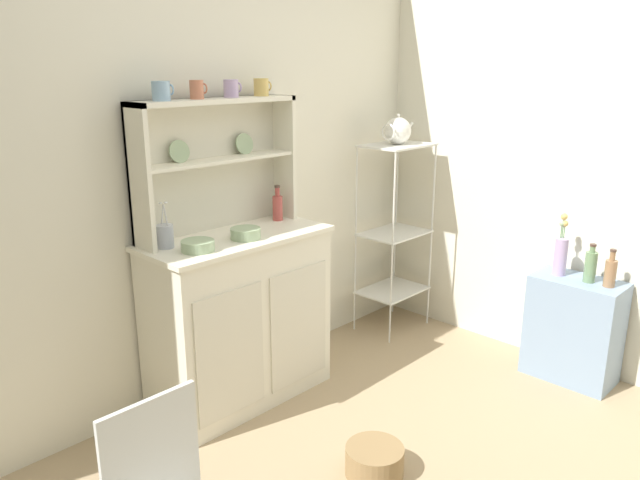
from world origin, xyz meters
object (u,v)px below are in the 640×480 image
(side_shelf_blue, at_px, (573,329))
(porcelain_teapot, at_px, (398,131))
(hutch_shelf_unit, at_px, (213,155))
(vinegar_bottle, at_px, (610,272))
(hutch_cabinet, at_px, (240,317))
(bakers_rack, at_px, (395,222))
(cup_sky_0, at_px, (161,91))
(floor_basket, at_px, (374,461))
(jam_bottle, at_px, (278,207))
(flower_vase, at_px, (561,253))
(oil_bottle, at_px, (590,266))
(utensil_jar, at_px, (165,236))
(bowl_mixing_large, at_px, (198,246))

(side_shelf_blue, distance_m, porcelain_teapot, 1.57)
(hutch_shelf_unit, height_order, vinegar_bottle, hutch_shelf_unit)
(hutch_shelf_unit, bearing_deg, hutch_cabinet, -90.00)
(bakers_rack, relative_size, porcelain_teapot, 4.81)
(cup_sky_0, bearing_deg, side_shelf_blue, -36.83)
(porcelain_teapot, bearing_deg, floor_basket, -145.02)
(vinegar_bottle, bearing_deg, porcelain_teapot, 96.39)
(jam_bottle, xyz_separation_m, flower_vase, (1.09, -1.15, -0.26))
(porcelain_teapot, height_order, flower_vase, porcelain_teapot)
(porcelain_teapot, height_order, oil_bottle, porcelain_teapot)
(hutch_shelf_unit, bearing_deg, utensil_jar, -166.74)
(hutch_shelf_unit, xyz_separation_m, bakers_rack, (1.30, -0.18, -0.56))
(floor_basket, distance_m, jam_bottle, 1.42)
(bakers_rack, bearing_deg, oil_bottle, -83.14)
(cup_sky_0, xyz_separation_m, bowl_mixing_large, (0.01, -0.20, -0.69))
(bowl_mixing_large, height_order, utensil_jar, utensil_jar)
(oil_bottle, bearing_deg, jam_bottle, 129.50)
(utensil_jar, relative_size, vinegar_bottle, 1.09)
(hutch_shelf_unit, height_order, floor_basket, hutch_shelf_unit)
(jam_bottle, xyz_separation_m, vinegar_bottle, (1.09, -1.42, -0.31))
(hutch_cabinet, relative_size, floor_basket, 3.78)
(floor_basket, distance_m, bowl_mixing_large, 1.25)
(flower_vase, relative_size, vinegar_bottle, 1.70)
(bowl_mixing_large, xyz_separation_m, flower_vase, (1.73, -0.99, -0.21))
(porcelain_teapot, distance_m, vinegar_bottle, 1.49)
(floor_basket, height_order, utensil_jar, utensil_jar)
(utensil_jar, bearing_deg, hutch_shelf_unit, 13.26)
(hutch_cabinet, bearing_deg, jam_bottle, 13.48)
(utensil_jar, height_order, flower_vase, utensil_jar)
(hutch_cabinet, height_order, cup_sky_0, cup_sky_0)
(bakers_rack, bearing_deg, flower_vase, -82.00)
(hutch_shelf_unit, relative_size, side_shelf_blue, 1.53)
(hutch_shelf_unit, distance_m, utensil_jar, 0.50)
(oil_bottle, bearing_deg, bakers_rack, 96.86)
(bakers_rack, relative_size, floor_basket, 4.83)
(oil_bottle, bearing_deg, bowl_mixing_large, 146.19)
(floor_basket, xyz_separation_m, porcelain_teapot, (1.31, 0.92, 1.27))
(floor_basket, xyz_separation_m, oil_bottle, (1.46, -0.30, 0.62))
(jam_bottle, distance_m, porcelain_teapot, 1.01)
(porcelain_teapot, bearing_deg, bakers_rack, -0.00)
(utensil_jar, xyz_separation_m, porcelain_teapot, (1.66, -0.09, 0.37))
(porcelain_teapot, bearing_deg, oil_bottle, -83.06)
(hutch_shelf_unit, xyz_separation_m, cup_sky_0, (-0.30, -0.04, 0.32))
(cup_sky_0, relative_size, utensil_jar, 0.43)
(jam_bottle, bearing_deg, porcelain_teapot, -6.00)
(floor_basket, xyz_separation_m, vinegar_bottle, (1.46, -0.41, 0.61))
(oil_bottle, height_order, vinegar_bottle, oil_bottle)
(side_shelf_blue, distance_m, jam_bottle, 1.81)
(bowl_mixing_large, height_order, flower_vase, bowl_mixing_large)
(hutch_cabinet, relative_size, bakers_rack, 0.78)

